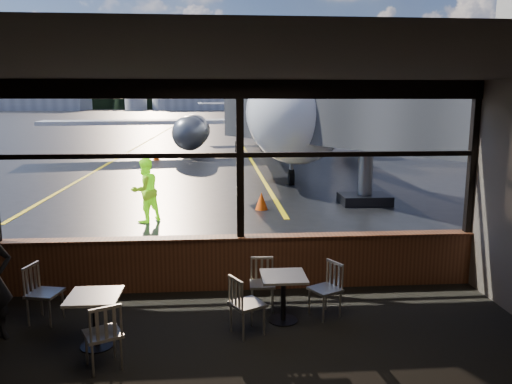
{
  "coord_description": "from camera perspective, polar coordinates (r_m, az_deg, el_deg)",
  "views": [
    {
      "loc": [
        -0.38,
        -8.1,
        3.16
      ],
      "look_at": [
        0.34,
        1.0,
        1.5
      ],
      "focal_mm": 35.0,
      "sensor_mm": 36.0,
      "label": 1
    }
  ],
  "objects": [
    {
      "name": "ground_plane",
      "position": [
        128.14,
        -4.38,
        8.84
      ],
      "size": [
        520.0,
        520.0,
        0.0
      ],
      "primitive_type": "plane",
      "color": "black",
      "rests_on": "ground"
    },
    {
      "name": "ceiling",
      "position": [
        5.13,
        -0.28,
        14.13
      ],
      "size": [
        8.0,
        6.0,
        0.04
      ],
      "primitive_type": "cube",
      "color": "#38332D",
      "rests_on": "ground"
    },
    {
      "name": "window_sill",
      "position": [
        8.55,
        -1.76,
        -8.18
      ],
      "size": [
        8.0,
        0.28,
        0.9
      ],
      "primitive_type": "cube",
      "color": "#512A18",
      "rests_on": "ground"
    },
    {
      "name": "window_header",
      "position": [
        8.11,
        -1.87,
        11.65
      ],
      "size": [
        8.0,
        0.18,
        0.3
      ],
      "primitive_type": "cube",
      "color": "black",
      "rests_on": "ground"
    },
    {
      "name": "mullion_centre",
      "position": [
        8.17,
        -1.83,
        3.55
      ],
      "size": [
        0.12,
        0.12,
        2.6
      ],
      "primitive_type": "cube",
      "color": "black",
      "rests_on": "ground"
    },
    {
      "name": "mullion_right",
      "position": [
        9.23,
        23.52,
        3.49
      ],
      "size": [
        0.12,
        0.12,
        2.6
      ],
      "primitive_type": "cube",
      "color": "black",
      "rests_on": "ground"
    },
    {
      "name": "window_transom",
      "position": [
        8.16,
        -1.83,
        4.25
      ],
      "size": [
        8.0,
        0.1,
        0.08
      ],
      "primitive_type": "cube",
      "color": "black",
      "rests_on": "ground"
    },
    {
      "name": "airliner",
      "position": [
        30.23,
        1.94,
        13.9
      ],
      "size": [
        29.1,
        34.38,
        10.14
      ],
      "primitive_type": null,
      "rotation": [
        0.0,
        0.0,
        -0.04
      ],
      "color": "white",
      "rests_on": "ground_plane"
    },
    {
      "name": "jet_bridge",
      "position": [
        14.19,
        11.87,
        7.1
      ],
      "size": [
        9.08,
        11.1,
        4.84
      ],
      "primitive_type": null,
      "color": "#2B2B2D",
      "rests_on": "ground_plane"
    },
    {
      "name": "cafe_table_near",
      "position": [
        7.38,
        3.13,
        -12.05
      ],
      "size": [
        0.64,
        0.64,
        0.7
      ],
      "primitive_type": null,
      "color": "gray",
      "rests_on": "carpet_floor"
    },
    {
      "name": "cafe_table_mid",
      "position": [
        6.98,
        -17.85,
        -13.87
      ],
      "size": [
        0.65,
        0.65,
        0.72
      ],
      "primitive_type": null,
      "color": "#A7A299",
      "rests_on": "carpet_floor"
    },
    {
      "name": "chair_near_e",
      "position": [
        7.57,
        7.89,
        -11.03
      ],
      "size": [
        0.61,
        0.61,
        0.83
      ],
      "primitive_type": null,
      "rotation": [
        0.0,
        0.0,
        2.06
      ],
      "color": "beige",
      "rests_on": "carpet_floor"
    },
    {
      "name": "chair_near_w",
      "position": [
        6.98,
        -0.99,
        -12.76
      ],
      "size": [
        0.63,
        0.63,
        0.85
      ],
      "primitive_type": null,
      "rotation": [
        0.0,
        0.0,
        -1.09
      ],
      "color": "#BAB5A8",
      "rests_on": "carpet_floor"
    },
    {
      "name": "chair_near_n",
      "position": [
        7.75,
        0.72,
        -10.55
      ],
      "size": [
        0.46,
        0.46,
        0.8
      ],
      "primitive_type": null,
      "rotation": [
        0.0,
        0.0,
        3.09
      ],
      "color": "beige",
      "rests_on": "carpet_floor"
    },
    {
      "name": "chair_mid_s",
      "position": [
        6.43,
        -17.09,
        -15.31
      ],
      "size": [
        0.62,
        0.62,
        0.86
      ],
      "primitive_type": null,
      "rotation": [
        0.0,
        0.0,
        0.45
      ],
      "color": "#ADA89C",
      "rests_on": "carpet_floor"
    },
    {
      "name": "chair_mid_w",
      "position": [
        7.91,
        -23.0,
        -10.66
      ],
      "size": [
        0.58,
        0.58,
        0.87
      ],
      "primitive_type": null,
      "rotation": [
        0.0,
        0.0,
        -1.81
      ],
      "color": "beige",
      "rests_on": "carpet_floor"
    },
    {
      "name": "ground_crew",
      "position": [
        13.49,
        -12.56,
        0.19
      ],
      "size": [
        1.04,
        1.04,
        1.7
      ],
      "primitive_type": "imported",
      "rotation": [
        0.0,
        0.0,
        3.9
      ],
      "color": "#BFF219",
      "rests_on": "ground_plane"
    },
    {
      "name": "cone_nose",
      "position": [
        14.77,
        0.62,
        -1.02
      ],
      "size": [
        0.38,
        0.38,
        0.53
      ],
      "primitive_type": "cone",
      "color": "orange",
      "rests_on": "ground_plane"
    },
    {
      "name": "cone_wing",
      "position": [
        27.92,
        -11.33,
        4.11
      ],
      "size": [
        0.36,
        0.36,
        0.5
      ],
      "primitive_type": "cone",
      "color": "#E34F07",
      "rests_on": "ground_plane"
    },
    {
      "name": "hangar_left",
      "position": [
        200.59,
        -25.22,
        9.99
      ],
      "size": [
        45.0,
        18.0,
        11.0
      ],
      "primitive_type": null,
      "color": "silver",
      "rests_on": "ground_plane"
    },
    {
      "name": "hangar_mid",
      "position": [
        193.11,
        -4.47,
        10.79
      ],
      "size": [
        38.0,
        15.0,
        10.0
      ],
      "primitive_type": null,
      "color": "silver",
      "rests_on": "ground_plane"
    },
    {
      "name": "hangar_right",
      "position": [
        195.67,
        13.72,
        10.82
      ],
      "size": [
        50.0,
        20.0,
        12.0
      ],
      "primitive_type": null,
      "color": "silver",
      "rests_on": "ground_plane"
    },
    {
      "name": "fuel_tank_a",
      "position": [
        192.4,
        -13.57,
        9.95
      ],
      "size": [
        8.0,
        8.0,
        6.0
      ],
      "primitive_type": "cylinder",
      "color": "silver",
      "rests_on": "ground_plane"
    },
    {
      "name": "fuel_tank_b",
      "position": [
        191.11,
        -10.56,
        10.06
      ],
      "size": [
        8.0,
        8.0,
        6.0
      ],
      "primitive_type": "cylinder",
      "color": "silver",
      "rests_on": "ground_plane"
    },
    {
      "name": "fuel_tank_c",
      "position": [
        190.34,
        -7.52,
        10.14
      ],
      "size": [
        8.0,
        8.0,
        6.0
      ],
      "primitive_type": "cylinder",
      "color": "silver",
      "rests_on": "ground_plane"
    },
    {
      "name": "treeline",
      "position": [
        218.12,
        -4.48,
        10.99
      ],
      "size": [
        360.0,
        3.0,
        12.0
      ],
      "primitive_type": "cube",
      "color": "black",
      "rests_on": "ground_plane"
    }
  ]
}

